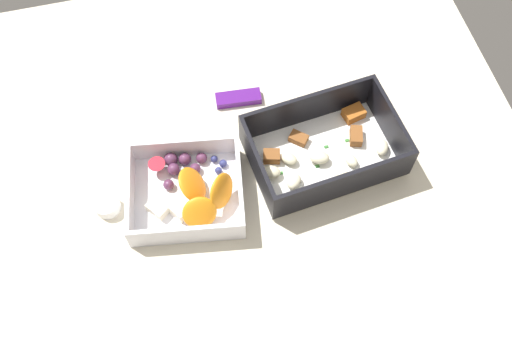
# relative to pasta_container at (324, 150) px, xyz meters

# --- Properties ---
(table_surface) EXTENTS (0.80, 0.80, 0.02)m
(table_surface) POSITION_rel_pasta_container_xyz_m (-0.09, 0.00, -0.03)
(table_surface) COLOR beige
(table_surface) RESTS_ON ground
(pasta_container) EXTENTS (0.23, 0.16, 0.07)m
(pasta_container) POSITION_rel_pasta_container_xyz_m (0.00, 0.00, 0.00)
(pasta_container) COLOR white
(pasta_container) RESTS_ON table_surface
(fruit_bowl) EXTENTS (0.18, 0.16, 0.06)m
(fruit_bowl) POSITION_rel_pasta_container_xyz_m (-0.20, -0.02, -0.00)
(fruit_bowl) COLOR white
(fruit_bowl) RESTS_ON table_surface
(candy_bar) EXTENTS (0.07, 0.03, 0.01)m
(candy_bar) POSITION_rel_pasta_container_xyz_m (-0.10, 0.13, -0.02)
(candy_bar) COLOR #51197A
(candy_bar) RESTS_ON table_surface
(paper_cup_liner) EXTENTS (0.04, 0.04, 0.02)m
(paper_cup_liner) POSITION_rel_pasta_container_xyz_m (-0.32, -0.01, -0.01)
(paper_cup_liner) COLOR white
(paper_cup_liner) RESTS_ON table_surface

